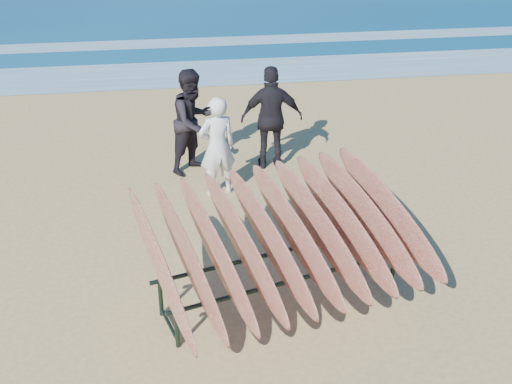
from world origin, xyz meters
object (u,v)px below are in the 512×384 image
person_dark_b (272,118)px  person_dark_a (193,121)px  person_white (217,147)px  surfboard_rack (282,236)px

person_dark_b → person_dark_a: bearing=1.2°
person_dark_b → person_white: bearing=44.9°
person_white → person_dark_b: person_dark_b is taller
surfboard_rack → person_dark_b: (0.60, 4.10, -0.00)m
surfboard_rack → person_dark_b: size_ratio=1.98×
surfboard_rack → person_white: size_ratio=2.20×
person_dark_a → person_dark_b: 1.41m
person_white → person_dark_a: (-0.33, 1.01, 0.09)m
person_white → person_dark_a: bearing=-85.4°
surfboard_rack → person_dark_b: bearing=66.2°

